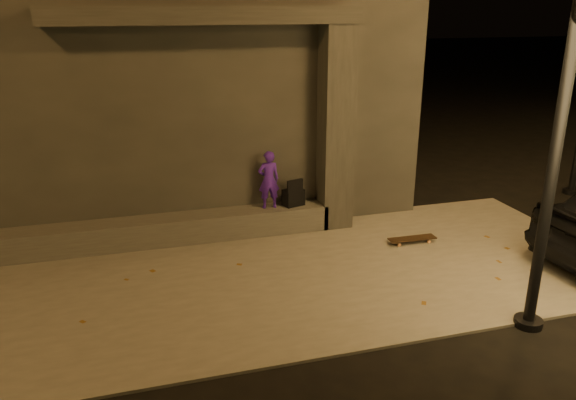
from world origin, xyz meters
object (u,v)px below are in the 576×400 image
object	(u,v)px
column	(336,129)
backpack	(293,196)
skateboarder	(269,180)
skateboard	(412,239)

from	to	relation	value
column	backpack	xyz separation A→B (m)	(-0.78, 0.00, -1.17)
skateboarder	skateboard	size ratio (longest dim) A/B	1.23
backpack	skateboard	xyz separation A→B (m)	(1.78, -1.23, -0.55)
skateboarder	backpack	size ratio (longest dim) A/B	2.03
backpack	skateboard	world-z (taller)	backpack
column	skateboard	size ratio (longest dim) A/B	4.26
backpack	skateboard	size ratio (longest dim) A/B	0.61
skateboarder	backpack	world-z (taller)	skateboarder
skateboarder	skateboard	distance (m)	2.70
skateboarder	skateboard	xyz separation A→B (m)	(2.23, -1.23, -0.89)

